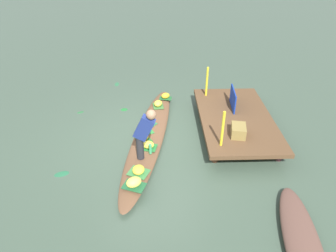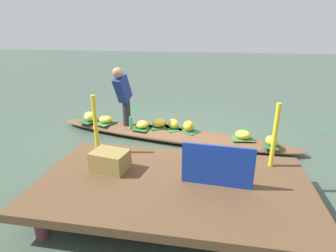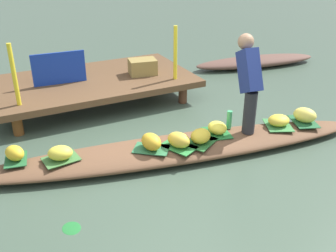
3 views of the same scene
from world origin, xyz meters
name	(u,v)px [view 1 (image 1 of 3)]	position (x,y,z in m)	size (l,w,h in m)	color
canal_water	(149,140)	(0.00, 0.00, 0.00)	(40.00, 40.00, 0.00)	#3F5242
dock_platform	(236,118)	(-0.40, 2.19, 0.32)	(3.20, 1.80, 0.38)	brown
vendor_boat	(149,137)	(0.00, 0.00, 0.09)	(4.95, 0.72, 0.18)	brown
moored_boat	(303,247)	(3.19, 2.52, 0.10)	(2.66, 0.59, 0.21)	brown
leaf_mat_0	(143,139)	(0.25, -0.13, 0.19)	(0.40, 0.30, 0.01)	#26622B
banana_bunch_0	(143,136)	(0.25, -0.13, 0.27)	(0.29, 0.23, 0.17)	yellow
leaf_mat_1	(149,125)	(-0.36, -0.02, 0.19)	(0.41, 0.27, 0.01)	#2E7043
banana_bunch_1	(149,122)	(-0.36, -0.02, 0.28)	(0.30, 0.21, 0.19)	gold
leaf_mat_2	(158,106)	(-1.37, 0.23, 0.19)	(0.39, 0.28, 0.01)	#3F7137
banana_bunch_2	(158,103)	(-1.37, 0.23, 0.27)	(0.28, 0.22, 0.16)	yellow
leaf_mat_3	(148,147)	(0.57, -0.01, 0.19)	(0.38, 0.31, 0.01)	#236F32
banana_bunch_3	(148,145)	(0.57, -0.01, 0.26)	(0.27, 0.23, 0.15)	yellow
leaf_mat_4	(166,98)	(-1.83, 0.45, 0.19)	(0.35, 0.24, 0.01)	#246032
banana_bunch_4	(166,96)	(-1.83, 0.45, 0.27)	(0.25, 0.18, 0.17)	gold
leaf_mat_5	(139,172)	(1.42, -0.19, 0.19)	(0.41, 0.33, 0.01)	#3B8141
banana_bunch_5	(138,170)	(1.42, -0.19, 0.26)	(0.29, 0.25, 0.14)	yellow
leaf_mat_6	(134,186)	(1.81, -0.26, 0.19)	(0.43, 0.30, 0.01)	#225D34
banana_bunch_6	(134,182)	(1.81, -0.26, 0.28)	(0.31, 0.23, 0.20)	#F6DF58
leaf_mat_7	(145,132)	(-0.04, -0.11, 0.19)	(0.42, 0.27, 0.01)	#2D823A
banana_bunch_7	(144,129)	(-0.04, -0.11, 0.28)	(0.30, 0.21, 0.18)	gold
vendor_person	(144,132)	(0.96, -0.06, 0.87)	(0.26, 0.50, 1.21)	#28282D
water_bottle	(150,149)	(0.79, 0.04, 0.30)	(0.07, 0.07, 0.24)	#40AD6A
market_banner	(233,99)	(-0.90, 2.19, 0.63)	(0.81, 0.03, 0.49)	#15339C
railing_post_west	(207,82)	(-1.60, 1.59, 0.81)	(0.06, 0.06, 0.85)	yellow
railing_post_east	(223,129)	(0.80, 1.59, 0.81)	(0.06, 0.06, 0.85)	yellow
produce_crate	(238,131)	(0.43, 2.05, 0.51)	(0.44, 0.32, 0.25)	olive
drifting_plant_0	(117,84)	(-3.24, -1.15, 0.00)	(0.30, 0.14, 0.01)	#2C6942
drifting_plant_1	(124,110)	(-1.52, -0.76, 0.00)	(0.17, 0.20, 0.01)	#217130
drifting_plant_2	(62,174)	(1.21, -1.84, 0.00)	(0.31, 0.18, 0.01)	#256641
drifting_plant_3	(80,112)	(-1.40, -1.98, 0.00)	(0.19, 0.11, 0.01)	#296435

